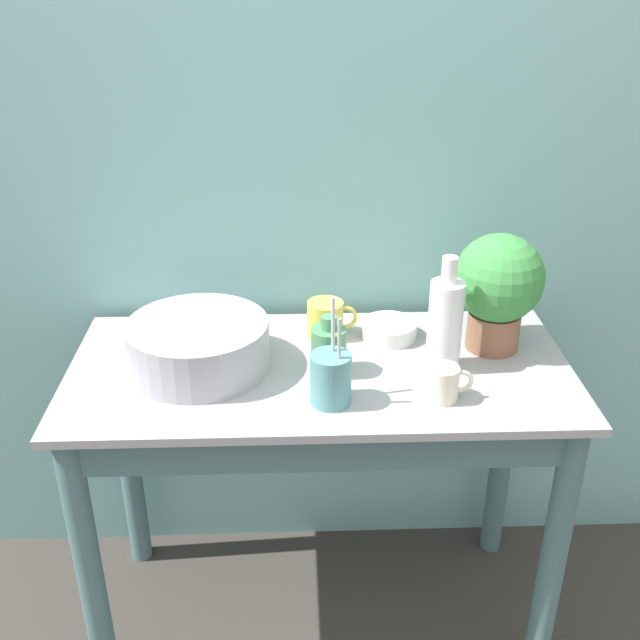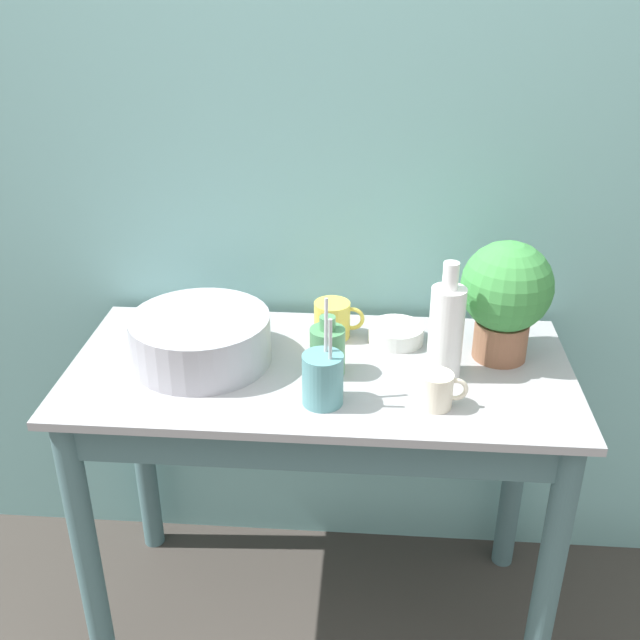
{
  "view_description": "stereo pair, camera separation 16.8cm",
  "coord_description": "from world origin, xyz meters",
  "px_view_note": "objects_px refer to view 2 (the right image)",
  "views": [
    {
      "loc": [
        -0.05,
        -1.22,
        1.66
      ],
      "look_at": [
        0.0,
        0.28,
        0.9
      ],
      "focal_mm": 42.0,
      "sensor_mm": 36.0,
      "label": 1
    },
    {
      "loc": [
        0.11,
        -1.22,
        1.66
      ],
      "look_at": [
        0.0,
        0.28,
        0.9
      ],
      "focal_mm": 42.0,
      "sensor_mm": 36.0,
      "label": 2
    }
  ],
  "objects_px": {
    "bottle_tall": "(446,330)",
    "bottle_short": "(327,350)",
    "potted_plant": "(506,294)",
    "mug_cream": "(437,390)",
    "mug_yellow": "(333,320)",
    "bowl_wash_large": "(201,339)",
    "utensil_cup": "(323,379)",
    "bowl_small_enamel_white": "(396,333)"
  },
  "relations": [
    {
      "from": "bottle_short",
      "to": "mug_cream",
      "type": "xyz_separation_m",
      "value": [
        0.24,
        -0.12,
        -0.02
      ]
    },
    {
      "from": "bowl_wash_large",
      "to": "utensil_cup",
      "type": "xyz_separation_m",
      "value": [
        0.3,
        -0.16,
        0.0
      ]
    },
    {
      "from": "bottle_tall",
      "to": "bowl_small_enamel_white",
      "type": "relative_size",
      "value": 2.02
    },
    {
      "from": "potted_plant",
      "to": "mug_cream",
      "type": "height_order",
      "value": "potted_plant"
    },
    {
      "from": "bottle_short",
      "to": "bowl_small_enamel_white",
      "type": "height_order",
      "value": "bottle_short"
    },
    {
      "from": "potted_plant",
      "to": "mug_yellow",
      "type": "height_order",
      "value": "potted_plant"
    },
    {
      "from": "mug_yellow",
      "to": "utensil_cup",
      "type": "xyz_separation_m",
      "value": [
        -0.0,
        -0.3,
        0.01
      ]
    },
    {
      "from": "bowl_small_enamel_white",
      "to": "bowl_wash_large",
      "type": "bearing_deg",
      "value": -163.82
    },
    {
      "from": "bowl_small_enamel_white",
      "to": "utensil_cup",
      "type": "distance_m",
      "value": 0.33
    },
    {
      "from": "bowl_wash_large",
      "to": "bowl_small_enamel_white",
      "type": "bearing_deg",
      "value": 16.18
    },
    {
      "from": "potted_plant",
      "to": "bowl_small_enamel_white",
      "type": "bearing_deg",
      "value": 166.01
    },
    {
      "from": "bottle_short",
      "to": "mug_yellow",
      "type": "height_order",
      "value": "bottle_short"
    },
    {
      "from": "bottle_tall",
      "to": "utensil_cup",
      "type": "xyz_separation_m",
      "value": [
        -0.26,
        -0.14,
        -0.06
      ]
    },
    {
      "from": "bowl_wash_large",
      "to": "mug_yellow",
      "type": "xyz_separation_m",
      "value": [
        0.3,
        0.14,
        -0.01
      ]
    },
    {
      "from": "bowl_wash_large",
      "to": "utensil_cup",
      "type": "relative_size",
      "value": 1.4
    },
    {
      "from": "bottle_short",
      "to": "utensil_cup",
      "type": "height_order",
      "value": "utensil_cup"
    },
    {
      "from": "bowl_wash_large",
      "to": "mug_yellow",
      "type": "distance_m",
      "value": 0.33
    },
    {
      "from": "bowl_small_enamel_white",
      "to": "mug_cream",
      "type": "bearing_deg",
      "value": -74.19
    },
    {
      "from": "bowl_wash_large",
      "to": "mug_yellow",
      "type": "bearing_deg",
      "value": 25.87
    },
    {
      "from": "bottle_tall",
      "to": "bottle_short",
      "type": "relative_size",
      "value": 1.93
    },
    {
      "from": "mug_cream",
      "to": "mug_yellow",
      "type": "bearing_deg",
      "value": 128.49
    },
    {
      "from": "bottle_tall",
      "to": "bottle_short",
      "type": "bearing_deg",
      "value": -177.51
    },
    {
      "from": "potted_plant",
      "to": "bowl_small_enamel_white",
      "type": "distance_m",
      "value": 0.29
    },
    {
      "from": "bowl_small_enamel_white",
      "to": "potted_plant",
      "type": "bearing_deg",
      "value": -13.99
    },
    {
      "from": "bowl_wash_large",
      "to": "mug_cream",
      "type": "relative_size",
      "value": 3.13
    },
    {
      "from": "bottle_short",
      "to": "mug_yellow",
      "type": "distance_m",
      "value": 0.18
    },
    {
      "from": "mug_cream",
      "to": "bowl_wash_large",
      "type": "bearing_deg",
      "value": 164.03
    },
    {
      "from": "potted_plant",
      "to": "bottle_short",
      "type": "xyz_separation_m",
      "value": [
        -0.4,
        -0.1,
        -0.1
      ]
    },
    {
      "from": "utensil_cup",
      "to": "potted_plant",
      "type": "bearing_deg",
      "value": 29.75
    },
    {
      "from": "bowl_wash_large",
      "to": "bowl_small_enamel_white",
      "type": "height_order",
      "value": "bowl_wash_large"
    },
    {
      "from": "mug_cream",
      "to": "bowl_small_enamel_white",
      "type": "distance_m",
      "value": 0.3
    },
    {
      "from": "mug_yellow",
      "to": "utensil_cup",
      "type": "relative_size",
      "value": 0.54
    },
    {
      "from": "bowl_wash_large",
      "to": "bowl_small_enamel_white",
      "type": "xyz_separation_m",
      "value": [
        0.45,
        0.13,
        -0.04
      ]
    },
    {
      "from": "bottle_tall",
      "to": "mug_cream",
      "type": "distance_m",
      "value": 0.15
    },
    {
      "from": "bowl_wash_large",
      "to": "mug_cream",
      "type": "height_order",
      "value": "bowl_wash_large"
    },
    {
      "from": "utensil_cup",
      "to": "bowl_small_enamel_white",
      "type": "bearing_deg",
      "value": 61.16
    },
    {
      "from": "bowl_wash_large",
      "to": "bottle_tall",
      "type": "bearing_deg",
      "value": -2.17
    },
    {
      "from": "bowl_wash_large",
      "to": "potted_plant",
      "type": "bearing_deg",
      "value": 5.88
    },
    {
      "from": "bottle_short",
      "to": "utensil_cup",
      "type": "xyz_separation_m",
      "value": [
        -0.0,
        -0.13,
        -0.0
      ]
    },
    {
      "from": "mug_cream",
      "to": "mug_yellow",
      "type": "height_order",
      "value": "mug_yellow"
    },
    {
      "from": "bowl_small_enamel_white",
      "to": "utensil_cup",
      "type": "relative_size",
      "value": 0.59
    },
    {
      "from": "bowl_small_enamel_white",
      "to": "utensil_cup",
      "type": "bearing_deg",
      "value": -118.84
    }
  ]
}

